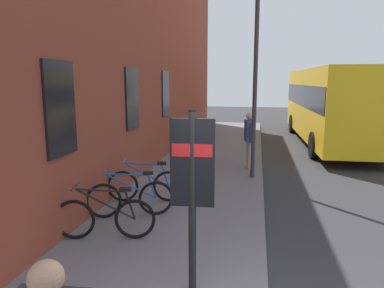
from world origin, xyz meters
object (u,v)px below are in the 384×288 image
bicycle_under_window (105,218)px  transit_info_sign (192,175)px  pedestrian_near_bus (249,134)px  bicycle_mid_rack (131,198)px  bicycle_far_end (146,185)px  city_bus (330,102)px  street_lamp (256,58)px

bicycle_under_window → transit_info_sign: size_ratio=0.73×
pedestrian_near_bus → bicycle_under_window: bearing=157.3°
bicycle_mid_rack → bicycle_far_end: 0.94m
bicycle_mid_rack → pedestrian_near_bus: (4.52, -2.27, 0.70)m
city_bus → street_lamp: bearing=154.3°
bicycle_far_end → city_bus: 11.08m
bicycle_under_window → street_lamp: (4.56, -2.47, 2.95)m
transit_info_sign → pedestrian_near_bus: size_ratio=1.35×
city_bus → street_lamp: street_lamp is taller
bicycle_under_window → bicycle_far_end: 2.02m
bicycle_far_end → street_lamp: 4.56m
bicycle_under_window → transit_info_sign: transit_info_sign is taller
bicycle_mid_rack → street_lamp: bearing=-34.6°
bicycle_under_window → bicycle_mid_rack: bearing=-3.6°
bicycle_under_window → bicycle_far_end: same height
pedestrian_near_bus → street_lamp: bearing=-172.8°
street_lamp → bicycle_mid_rack: bearing=145.4°
bicycle_mid_rack → transit_info_sign: 3.18m
city_bus → pedestrian_near_bus: city_bus is taller
bicycle_under_window → city_bus: (11.43, -5.77, 1.41)m
bicycle_under_window → street_lamp: bearing=-28.4°
bicycle_mid_rack → bicycle_far_end: bearing=-1.9°
city_bus → street_lamp: (-6.87, 3.30, 1.54)m
transit_info_sign → pedestrian_near_bus: 6.95m
bicycle_mid_rack → city_bus: 11.90m
bicycle_under_window → pedestrian_near_bus: 6.11m
bicycle_far_end → bicycle_mid_rack: bearing=178.1°
street_lamp → city_bus: bearing=-25.7°
bicycle_under_window → bicycle_mid_rack: (1.08, -0.07, 0.00)m
transit_info_sign → city_bus: city_bus is taller
city_bus → pedestrian_near_bus: (-5.83, 3.43, -0.71)m
bicycle_far_end → transit_info_sign: 3.92m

